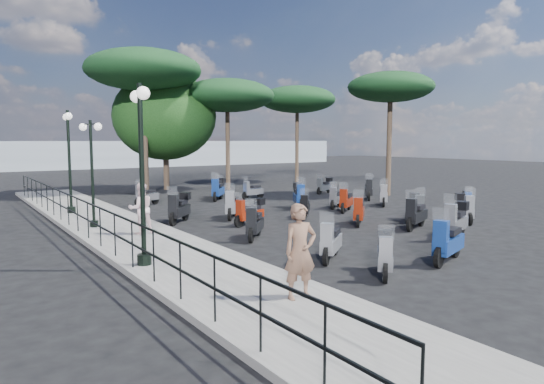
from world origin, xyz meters
TOP-DOWN VIEW (x-y plane):
  - ground at (0.00, 0.00)m, footprint 120.00×120.00m
  - sidewalk at (-6.50, 3.00)m, footprint 3.00×30.00m
  - railing at (-7.80, 2.80)m, footprint 0.04×26.04m
  - lamp_post_0 at (-7.49, -1.90)m, footprint 0.46×1.24m
  - lamp_post_1 at (-7.16, 4.02)m, footprint 0.55×1.01m
  - lamp_post_2 at (-7.08, 7.87)m, footprint 0.40×1.22m
  - woman at (-5.93, -5.93)m, footprint 0.72×0.54m
  - pedestrian_far at (-6.24, 1.90)m, footprint 0.83×0.67m
  - scooter_0 at (-3.09, -5.41)m, footprint 1.26×1.23m
  - scooter_1 at (-3.17, -3.64)m, footprint 1.39×1.13m
  - scooter_2 at (-3.35, -0.25)m, footprint 1.23×1.32m
  - scooter_3 at (-2.15, 2.00)m, footprint 1.53×0.69m
  - scooter_4 at (-4.08, 3.89)m, footprint 1.39×1.42m
  - scooter_5 at (-3.40, 9.35)m, footprint 1.46×0.88m
  - scooter_6 at (-0.90, -5.49)m, footprint 1.80×0.84m
  - scooter_7 at (1.18, -0.22)m, footprint 1.32×1.24m
  - scooter_8 at (-1.94, 3.67)m, footprint 1.23×1.53m
  - scooter_9 at (0.52, 2.13)m, footprint 1.13×1.23m
  - scooter_10 at (0.40, 9.27)m, footprint 1.35×1.52m
  - scooter_12 at (1.93, -3.74)m, footprint 1.80×0.89m
  - scooter_13 at (2.21, -1.95)m, footprint 1.71×0.89m
  - scooter_14 at (3.06, 2.50)m, footprint 1.43×1.05m
  - scooter_15 at (3.46, 3.60)m, footprint 1.39×0.97m
  - scooter_16 at (0.96, 10.16)m, footprint 0.93×1.48m
  - scooter_19 at (3.59, -0.88)m, footprint 1.27×1.40m
  - scooter_20 at (5.87, 2.92)m, footprint 1.30×1.21m
  - scooter_21 at (1.95, 4.41)m, footprint 1.13×1.69m
  - scooter_22 at (2.19, 8.77)m, footprint 1.52×0.55m
  - scooter_24 at (4.82, -2.09)m, footprint 1.25×1.44m
  - scooter_25 at (7.10, -0.66)m, footprint 1.27×1.08m
  - scooter_26 at (7.04, 5.05)m, footprint 1.30×1.36m
  - scooter_27 at (6.99, 8.55)m, footprint 1.45×0.68m
  - broadleaf_tree at (0.31, 16.00)m, footprint 6.40×6.40m
  - pine_0 at (3.56, 13.88)m, footprint 5.85×5.85m
  - pine_1 at (10.53, 15.88)m, footprint 5.64×5.64m
  - pine_2 at (-1.65, 14.16)m, footprint 6.52×6.52m
  - pine_3 at (9.34, 5.81)m, footprint 4.74×4.74m
  - distant_hills at (0.00, 45.00)m, footprint 70.00×8.00m

SIDE VIEW (x-z plane):
  - ground at x=0.00m, z-range 0.00..0.00m
  - sidewalk at x=-6.50m, z-range 0.00..0.15m
  - scooter_22 at x=2.19m, z-range -0.19..1.03m
  - scooter_9 at x=0.52m, z-range -0.19..1.06m
  - scooter_15 at x=3.46m, z-range -0.19..1.07m
  - scooter_5 at x=-3.40m, z-range -0.19..1.07m
  - scooter_27 at x=6.99m, z-range -0.15..1.04m
  - scooter_25 at x=7.10m, z-range -0.15..1.06m
  - scooter_14 at x=3.06m, z-range -0.20..1.12m
  - scooter_20 at x=5.87m, z-range -0.20..1.13m
  - scooter_1 at x=-3.17m, z-range -0.21..1.14m
  - scooter_3 at x=-2.15m, z-range -0.15..1.09m
  - scooter_2 at x=-3.35m, z-range -0.21..1.15m
  - scooter_7 at x=1.18m, z-range -0.21..1.15m
  - scooter_0 at x=-3.09m, z-range -0.16..1.12m
  - scooter_16 at x=0.96m, z-range -0.16..1.13m
  - scooter_26 at x=7.04m, z-range -0.22..1.20m
  - scooter_13 at x=2.21m, z-range -0.22..1.22m
  - scooter_8 at x=-1.94m, z-range -0.22..1.24m
  - scooter_6 at x=-0.90m, z-range -0.23..1.25m
  - scooter_19 at x=3.59m, z-range -0.17..1.20m
  - scooter_24 at x=4.82m, z-range -0.17..1.22m
  - scooter_4 at x=-4.08m, z-range -0.18..1.26m
  - scooter_10 at x=0.40m, z-range -0.18..1.30m
  - scooter_12 at x=1.93m, z-range -0.18..1.30m
  - scooter_21 at x=1.95m, z-range -0.18..1.30m
  - railing at x=-7.80m, z-range 0.35..1.45m
  - pedestrian_far at x=-6.24m, z-range 0.15..1.77m
  - woman at x=-5.93m, z-range 0.15..1.94m
  - distant_hills at x=0.00m, z-range 0.00..3.00m
  - lamp_post_1 at x=-7.16m, z-range 0.40..4.02m
  - lamp_post_2 at x=-7.08m, z-range 0.44..4.59m
  - lamp_post_0 at x=-7.49m, z-range 0.45..4.69m
  - broadleaf_tree at x=0.31m, z-range 0.93..8.23m
  - pine_0 at x=3.56m, z-range 2.40..9.29m
  - pine_3 at x=9.34m, z-range 2.56..9.40m
  - pine_1 at x=10.53m, z-range 2.53..9.60m
  - pine_2 at x=-1.65m, z-range 2.93..11.12m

